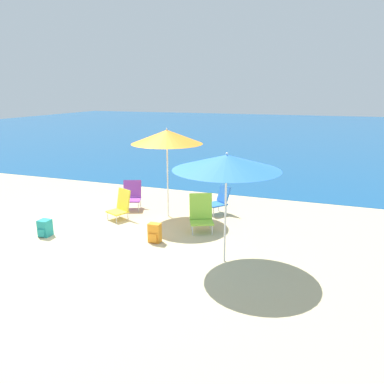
% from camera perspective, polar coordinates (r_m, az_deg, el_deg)
% --- Properties ---
extents(ground_plane, '(60.00, 60.00, 0.00)m').
position_cam_1_polar(ground_plane, '(8.22, -16.28, -7.74)').
color(ground_plane, '#C6B284').
extents(sea_water, '(60.00, 40.00, 0.01)m').
position_cam_1_polar(sea_water, '(31.34, 11.49, 9.25)').
color(sea_water, navy).
rests_on(sea_water, ground).
extents(beach_umbrella_orange, '(1.75, 1.75, 2.24)m').
position_cam_1_polar(beach_umbrella_orange, '(9.18, -3.85, 8.38)').
color(beach_umbrella_orange, white).
rests_on(beach_umbrella_orange, ground).
extents(beach_umbrella_blue, '(1.94, 1.94, 2.07)m').
position_cam_1_polar(beach_umbrella_blue, '(6.63, 5.29, 4.50)').
color(beach_umbrella_blue, white).
rests_on(beach_umbrella_blue, ground).
extents(beach_chair_lime, '(0.68, 0.67, 0.85)m').
position_cam_1_polar(beach_chair_lime, '(8.54, 1.40, -3.23)').
color(beach_chair_lime, silver).
rests_on(beach_chair_lime, ground).
extents(beach_chair_blue, '(0.67, 0.70, 0.72)m').
position_cam_1_polar(beach_chair_blue, '(9.76, 4.25, -1.15)').
color(beach_chair_blue, silver).
rests_on(beach_chair_blue, ground).
extents(beach_chair_purple, '(0.66, 0.72, 0.74)m').
position_cam_1_polar(beach_chair_purple, '(10.29, -9.15, -0.38)').
color(beach_chair_purple, silver).
rests_on(beach_chair_purple, ground).
extents(beach_chair_yellow, '(0.61, 0.62, 0.74)m').
position_cam_1_polar(beach_chair_yellow, '(9.51, -10.79, -1.96)').
color(beach_chair_yellow, silver).
rests_on(beach_chair_yellow, ground).
extents(backpack_teal, '(0.25, 0.27, 0.37)m').
position_cam_1_polar(backpack_teal, '(8.91, -21.51, -5.13)').
color(backpack_teal, teal).
rests_on(backpack_teal, ground).
extents(backpack_orange, '(0.26, 0.20, 0.42)m').
position_cam_1_polar(backpack_orange, '(8.00, -5.72, -6.24)').
color(backpack_orange, orange).
rests_on(backpack_orange, ground).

